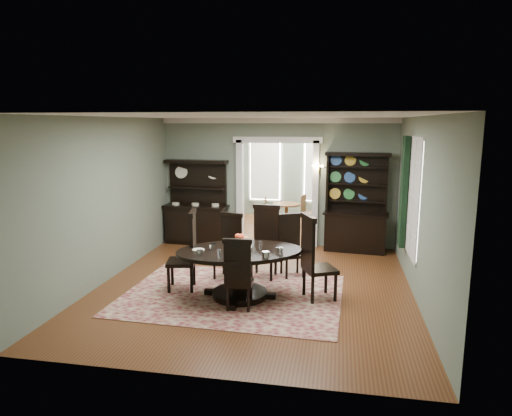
{
  "coord_description": "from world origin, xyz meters",
  "views": [
    {
      "loc": [
        1.44,
        -7.62,
        2.89
      ],
      "look_at": [
        -0.07,
        0.6,
        1.33
      ],
      "focal_mm": 32.0,
      "sensor_mm": 36.0,
      "label": 1
    }
  ],
  "objects_px": {
    "dining_table": "(240,264)",
    "parlor_table": "(286,212)",
    "welsh_dresser": "(356,216)",
    "sideboard": "(197,214)"
  },
  "relations": [
    {
      "from": "dining_table",
      "to": "sideboard",
      "type": "bearing_deg",
      "value": 99.64
    },
    {
      "from": "dining_table",
      "to": "parlor_table",
      "type": "relative_size",
      "value": 3.26
    },
    {
      "from": "welsh_dresser",
      "to": "sideboard",
      "type": "bearing_deg",
      "value": -174.15
    },
    {
      "from": "dining_table",
      "to": "parlor_table",
      "type": "xyz_separation_m",
      "value": [
        0.18,
        5.2,
        -0.12
      ]
    },
    {
      "from": "dining_table",
      "to": "parlor_table",
      "type": "bearing_deg",
      "value": 69.07
    },
    {
      "from": "dining_table",
      "to": "welsh_dresser",
      "type": "bearing_deg",
      "value": 39.87
    },
    {
      "from": "welsh_dresser",
      "to": "parlor_table",
      "type": "xyz_separation_m",
      "value": [
        -1.8,
        1.93,
        -0.36
      ]
    },
    {
      "from": "dining_table",
      "to": "sideboard",
      "type": "distance_m",
      "value": 3.74
    },
    {
      "from": "parlor_table",
      "to": "sideboard",
      "type": "bearing_deg",
      "value": -135.74
    },
    {
      "from": "sideboard",
      "to": "parlor_table",
      "type": "xyz_separation_m",
      "value": [
        1.97,
        1.92,
        -0.25
      ]
    }
  ]
}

